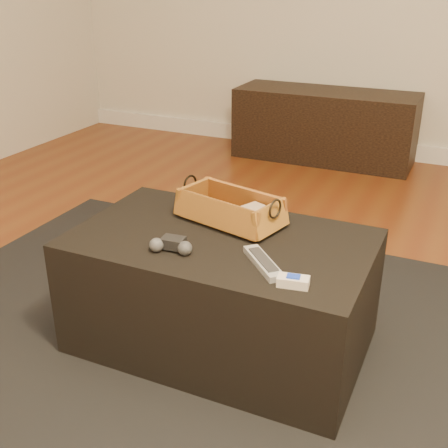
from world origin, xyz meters
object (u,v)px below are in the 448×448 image
at_px(ottoman, 221,291).
at_px(tv_remote, 223,216).
at_px(wicker_basket, 230,210).
at_px(cream_gadget, 293,281).
at_px(media_cabinet, 325,126).
at_px(silver_remote, 263,262).
at_px(game_controller, 172,245).

xyz_separation_m(ottoman, tv_remote, (-0.05, 0.12, 0.23)).
relative_size(wicker_basket, cream_gadget, 4.32).
distance_m(wicker_basket, cream_gadget, 0.48).
bearing_deg(media_cabinet, silver_remote, -79.19).
bearing_deg(tv_remote, silver_remote, -36.74).
distance_m(game_controller, cream_gadget, 0.42).
height_order(wicker_basket, cream_gadget, wicker_basket).
distance_m(media_cabinet, game_controller, 2.50).
distance_m(tv_remote, game_controller, 0.29).
xyz_separation_m(ottoman, wicker_basket, (-0.02, 0.13, 0.25)).
bearing_deg(media_cabinet, wicker_basket, -83.65).
bearing_deg(tv_remote, game_controller, -91.88).
bearing_deg(cream_gadget, ottoman, 147.33).
bearing_deg(media_cabinet, tv_remote, -84.25).
relative_size(ottoman, wicker_basket, 2.41).
bearing_deg(silver_remote, media_cabinet, 100.81).
relative_size(media_cabinet, game_controller, 8.50).
xyz_separation_m(media_cabinet, ottoman, (0.27, -2.32, -0.02)).
xyz_separation_m(tv_remote, silver_remote, (0.25, -0.25, -0.01)).
distance_m(tv_remote, silver_remote, 0.35).
height_order(ottoman, game_controller, game_controller).
bearing_deg(cream_gadget, tv_remote, 138.47).
height_order(ottoman, cream_gadget, cream_gadget).
distance_m(game_controller, silver_remote, 0.30).
bearing_deg(silver_remote, cream_gadget, -32.41).
relative_size(media_cabinet, wicker_basket, 3.01).
bearing_deg(silver_remote, game_controller, -173.72).
relative_size(media_cabinet, cream_gadget, 13.01).
bearing_deg(ottoman, wicker_basket, 100.51).
bearing_deg(cream_gadget, media_cabinet, 103.09).
height_order(media_cabinet, tv_remote, media_cabinet).
bearing_deg(game_controller, ottoman, 59.07).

